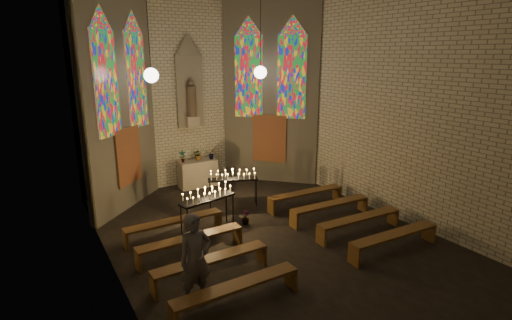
# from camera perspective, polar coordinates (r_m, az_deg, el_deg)

# --- Properties ---
(floor) EXTENTS (12.00, 12.00, 0.00)m
(floor) POSITION_cam_1_polar(r_m,az_deg,el_deg) (10.72, 3.28, -11.83)
(floor) COLOR black
(floor) RESTS_ON ground
(room) EXTENTS (8.22, 12.43, 7.00)m
(room) POSITION_cam_1_polar(r_m,az_deg,el_deg) (12.55, -5.17, 9.82)
(room) COLOR beige
(room) RESTS_ON ground
(altar) EXTENTS (1.40, 0.60, 1.00)m
(altar) POSITION_cam_1_polar(r_m,az_deg,el_deg) (15.04, -8.31, -1.91)
(altar) COLOR #B3A992
(altar) RESTS_ON ground
(flower_vase_left) EXTENTS (0.26, 0.21, 0.43)m
(flower_vase_left) POSITION_cam_1_polar(r_m,az_deg,el_deg) (14.70, -10.45, 0.49)
(flower_vase_left) COLOR #4C723F
(flower_vase_left) RESTS_ON altar
(flower_vase_center) EXTENTS (0.49, 0.46, 0.43)m
(flower_vase_center) POSITION_cam_1_polar(r_m,az_deg,el_deg) (14.95, -8.22, 0.82)
(flower_vase_center) COLOR #4C723F
(flower_vase_center) RESTS_ON altar
(flower_vase_right) EXTENTS (0.29, 0.27, 0.43)m
(flower_vase_right) POSITION_cam_1_polar(r_m,az_deg,el_deg) (14.99, -6.35, 0.93)
(flower_vase_right) COLOR #4C723F
(flower_vase_right) RESTS_ON altar
(aisle_flower_pot) EXTENTS (0.23, 0.23, 0.40)m
(aisle_flower_pot) POSITION_cam_1_polar(r_m,az_deg,el_deg) (11.75, -1.51, -8.22)
(aisle_flower_pot) COLOR #4C723F
(aisle_flower_pot) RESTS_ON ground
(votive_stand_left) EXTENTS (1.70, 0.75, 1.22)m
(votive_stand_left) POSITION_cam_1_polar(r_m,az_deg,el_deg) (11.07, -6.95, -5.15)
(votive_stand_left) COLOR black
(votive_stand_left) RESTS_ON ground
(votive_stand_right) EXTENTS (1.61, 0.96, 1.17)m
(votive_stand_right) POSITION_cam_1_polar(r_m,az_deg,el_deg) (12.84, -3.32, -2.39)
(votive_stand_right) COLOR black
(votive_stand_right) RESTS_ON ground
(pew_left_0) EXTENTS (2.69, 0.45, 0.52)m
(pew_left_0) POSITION_cam_1_polar(r_m,az_deg,el_deg) (11.09, -11.59, -8.78)
(pew_left_0) COLOR brown
(pew_left_0) RESTS_ON ground
(pew_right_0) EXTENTS (2.69, 0.45, 0.52)m
(pew_right_0) POSITION_cam_1_polar(r_m,az_deg,el_deg) (13.06, 7.13, -4.87)
(pew_right_0) COLOR brown
(pew_right_0) RESTS_ON ground
(pew_left_1) EXTENTS (2.69, 0.45, 0.52)m
(pew_left_1) POSITION_cam_1_polar(r_m,az_deg,el_deg) (10.06, -9.28, -11.23)
(pew_left_1) COLOR brown
(pew_left_1) RESTS_ON ground
(pew_right_1) EXTENTS (2.69, 0.45, 0.52)m
(pew_right_1) POSITION_cam_1_polar(r_m,az_deg,el_deg) (12.20, 10.58, -6.48)
(pew_right_1) COLOR brown
(pew_right_1) RESTS_ON ground
(pew_left_2) EXTENTS (2.69, 0.45, 0.52)m
(pew_left_2) POSITION_cam_1_polar(r_m,az_deg,el_deg) (9.07, -6.40, -14.21)
(pew_left_2) COLOR brown
(pew_left_2) RESTS_ON ground
(pew_right_2) EXTENTS (2.69, 0.45, 0.52)m
(pew_right_2) POSITION_cam_1_polar(r_m,az_deg,el_deg) (11.40, 14.56, -8.29)
(pew_right_2) COLOR brown
(pew_right_2) RESTS_ON ground
(pew_left_3) EXTENTS (2.69, 0.45, 0.52)m
(pew_left_3) POSITION_cam_1_polar(r_m,az_deg,el_deg) (8.14, -2.74, -17.83)
(pew_left_3) COLOR brown
(pew_left_3) RESTS_ON ground
(pew_right_3) EXTENTS (2.69, 0.45, 0.52)m
(pew_right_3) POSITION_cam_1_polar(r_m,az_deg,el_deg) (10.68, 19.16, -10.31)
(pew_right_3) COLOR brown
(pew_right_3) RESTS_ON ground
(visitor) EXTENTS (0.73, 0.51, 1.89)m
(visitor) POSITION_cam_1_polar(r_m,az_deg,el_deg) (8.10, -8.64, -13.89)
(visitor) COLOR #575560
(visitor) RESTS_ON ground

